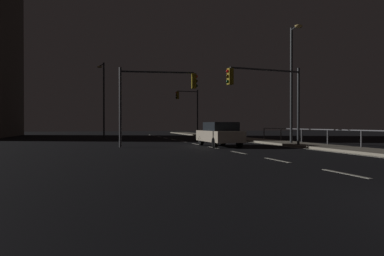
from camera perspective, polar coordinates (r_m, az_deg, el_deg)
ground_plane at (r=22.34m, az=3.09°, el=-3.08°), size 112.00×112.00×0.00m
sidewalk_right at (r=25.03m, az=17.12°, el=-2.55°), size 2.55×77.00×0.14m
lane_markings_center at (r=25.69m, az=0.70°, el=-2.59°), size 0.14×50.00×0.01m
lane_edge_line at (r=28.74m, az=9.24°, el=-2.27°), size 0.14×53.00×0.01m
car at (r=23.10m, az=4.44°, el=-0.92°), size 1.91×4.44×1.57m
traffic_light_far_right at (r=22.19m, az=11.87°, el=6.26°), size 5.15×0.85×4.85m
traffic_light_overhead_east at (r=22.63m, az=-5.75°, el=6.00°), size 4.92×0.82×4.98m
traffic_light_mid_left at (r=44.97m, az=-0.55°, el=3.97°), size 3.03×0.62×5.71m
street_lamp_median at (r=25.99m, az=15.80°, el=8.24°), size 0.58×1.54×8.07m
street_lamp_mid_block at (r=41.07m, az=-14.05°, el=5.41°), size 0.81×1.86×8.30m
barrier_fence at (r=21.05m, az=28.16°, el=-0.96°), size 0.09×27.46×0.98m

